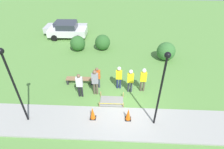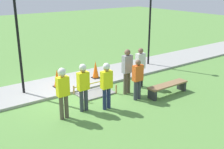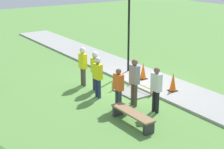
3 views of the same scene
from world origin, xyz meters
The scene contains 14 objects.
ground_plane centered at (0.00, 0.00, 0.00)m, with size 60.00×60.00×0.00m, color #5B8E42.
sidewalk centered at (0.00, -1.13, 0.05)m, with size 28.00×2.25×0.10m.
wet_concrete_patch centered at (-0.82, 0.56, 0.04)m, with size 1.49×0.98×0.38m.
traffic_cone_near_patch centered at (-1.79, -0.89, 0.50)m, with size 0.34×0.34×0.80m.
traffic_cone_far_patch centered at (0.15, -0.87, 0.48)m, with size 0.34×0.34×0.77m.
park_bench centered at (-3.16, 2.33, 0.32)m, with size 1.90×0.44×0.45m.
worker_supervisor centered at (-0.41, 1.96, 1.01)m, with size 0.40×0.25×1.71m.
worker_assistant centered at (1.17, 1.74, 1.05)m, with size 0.40×0.26×1.77m.
worker_trainee centered at (0.34, 1.62, 1.02)m, with size 0.40×0.25×1.72m.
bystander_in_orange_shirt centered at (-1.84, 1.97, 0.89)m, with size 0.40×0.22×1.59m.
bystander_in_gray_shirt centered at (-2.83, 1.00, 0.97)m, with size 0.40×0.23×1.72m.
bystander_in_white_shirt centered at (-1.89, 1.27, 1.06)m, with size 0.40×0.24×1.85m.
lamppost_near centered at (1.55, -1.06, 2.87)m, with size 0.28×0.28×4.29m.
lamppost_far centered at (-5.36, -1.15, 2.91)m, with size 0.28×0.28×4.35m.
Camera 2 is at (4.88, 9.50, 4.36)m, focal length 45.00 mm.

